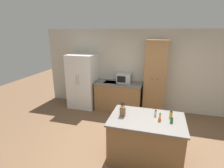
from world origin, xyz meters
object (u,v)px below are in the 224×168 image
Objects in this scene: microwave at (124,78)px; spice_bottle_amber_oil at (171,114)px; knife_block at (123,111)px; spice_bottle_green_herb at (172,120)px; pantry_cabinet at (155,78)px; spice_bottle_short_red at (160,116)px; refrigerator at (83,81)px; spice_bottle_pale_salt at (160,119)px; spice_bottle_tall_dark at (155,113)px.

microwave reaches higher than spice_bottle_amber_oil.
knife_block reaches higher than spice_bottle_green_herb.
pantry_cabinet reaches higher than microwave.
spice_bottle_short_red is (0.73, 0.06, -0.04)m from knife_block.
refrigerator is 4.04× the size of microwave.
refrigerator is 5.96× the size of knife_block.
pantry_cabinet reaches higher than spice_bottle_short_red.
spice_bottle_amber_oil is (0.21, 0.12, 0.01)m from spice_bottle_short_red.
spice_bottle_amber_oil reaches higher than spice_bottle_short_red.
refrigerator is 11.74× the size of spice_bottle_amber_oil.
spice_bottle_pale_salt is at bearing -135.16° from spice_bottle_amber_oil.
spice_bottle_pale_salt is at bearing -62.53° from microwave.
spice_bottle_green_herb is at bearing -1.44° from knife_block.
refrigerator is 3.49m from spice_bottle_green_herb.
pantry_cabinet is at bearing 76.58° from knife_block.
spice_bottle_green_herb is (1.39, -2.25, -0.14)m from microwave.
knife_block is 1.97× the size of spice_bottle_amber_oil.
refrigerator reaches higher than spice_bottle_pale_salt.
spice_bottle_tall_dark is 0.14m from spice_bottle_short_red.
refrigerator is 21.68× the size of spice_bottle_pale_salt.
spice_bottle_short_red reaches higher than spice_bottle_pale_salt.
spice_bottle_short_red is 1.27× the size of spice_bottle_green_herb.
spice_bottle_pale_salt is (2.57, -2.10, 0.02)m from refrigerator.
microwave is at bearing 117.47° from spice_bottle_pale_salt.
spice_bottle_pale_salt is (0.09, -0.20, -0.02)m from spice_bottle_tall_dark.
spice_bottle_green_herb is at bearing -22.24° from spice_bottle_short_red.
spice_bottle_green_herb is (0.30, -0.20, -0.01)m from spice_bottle_tall_dark.
pantry_cabinet is 27.58× the size of spice_bottle_pale_salt.
spice_bottle_pale_salt is at bearing -91.02° from spice_bottle_short_red.
spice_bottle_short_red is (0.21, -2.12, -0.20)m from pantry_cabinet.
refrigerator is 13.61× the size of spice_bottle_short_red.
pantry_cabinet reaches higher than spice_bottle_green_herb.
knife_block reaches higher than spice_bottle_pale_salt.
knife_block is 3.64× the size of spice_bottle_pale_salt.
spice_bottle_tall_dark is 0.22m from spice_bottle_pale_salt.
pantry_cabinet is 17.31× the size of spice_bottle_short_red.
pantry_cabinet is 2.05m from spice_bottle_amber_oil.
microwave is 2.54m from spice_bottle_pale_salt.
microwave reaches higher than spice_bottle_tall_dark.
microwave is at bearing 117.81° from spice_bottle_tall_dark.
refrigerator is 17.23× the size of spice_bottle_green_herb.
pantry_cabinet is 2.26m from spice_bottle_green_herb.
refrigerator is 3.27m from spice_bottle_short_red.
spice_bottle_green_herb is (0.21, -0.09, -0.01)m from spice_bottle_short_red.
spice_bottle_short_red is at bearing -149.43° from spice_bottle_amber_oil.
spice_bottle_amber_oil is at bearing -78.26° from pantry_cabinet.
microwave is 2.47m from spice_bottle_short_red.
knife_block reaches higher than spice_bottle_amber_oil.
knife_block is at bearing 178.56° from spice_bottle_green_herb.
spice_bottle_short_red is at bearing 88.98° from spice_bottle_pale_salt.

